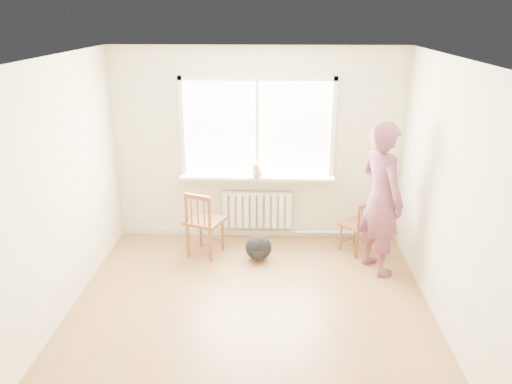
# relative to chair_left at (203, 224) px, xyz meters

# --- Properties ---
(floor) EXTENTS (4.50, 4.50, 0.00)m
(floor) POSITION_rel_chair_left_xyz_m (0.69, -1.57, -0.46)
(floor) COLOR #90613B
(floor) RESTS_ON ground
(ceiling) EXTENTS (4.50, 4.50, 0.00)m
(ceiling) POSITION_rel_chair_left_xyz_m (0.69, -1.57, 2.24)
(ceiling) COLOR white
(ceiling) RESTS_ON back_wall
(back_wall) EXTENTS (4.00, 0.01, 2.70)m
(back_wall) POSITION_rel_chair_left_xyz_m (0.69, 0.68, 0.89)
(back_wall) COLOR beige
(back_wall) RESTS_ON ground
(window) EXTENTS (2.12, 0.05, 1.42)m
(window) POSITION_rel_chair_left_xyz_m (0.69, 0.66, 1.20)
(window) COLOR white
(window) RESTS_ON back_wall
(windowsill) EXTENTS (2.15, 0.22, 0.04)m
(windowsill) POSITION_rel_chair_left_xyz_m (0.69, 0.57, 0.47)
(windowsill) COLOR white
(windowsill) RESTS_ON back_wall
(radiator) EXTENTS (1.00, 0.12, 0.55)m
(radiator) POSITION_rel_chair_left_xyz_m (0.69, 0.59, -0.02)
(radiator) COLOR white
(radiator) RESTS_ON back_wall
(heating_pipe) EXTENTS (1.40, 0.04, 0.04)m
(heating_pipe) POSITION_rel_chair_left_xyz_m (1.94, 0.62, -0.38)
(heating_pipe) COLOR silver
(heating_pipe) RESTS_ON back_wall
(baseboard) EXTENTS (4.00, 0.03, 0.08)m
(baseboard) POSITION_rel_chair_left_xyz_m (0.69, 0.67, -0.42)
(baseboard) COLOR beige
(baseboard) RESTS_ON ground
(chair_left) EXTENTS (0.58, 0.56, 0.91)m
(chair_left) POSITION_rel_chair_left_xyz_m (0.00, 0.00, 0.00)
(chair_left) COLOR brown
(chair_left) RESTS_ON floor
(chair_right) EXTENTS (0.51, 0.51, 0.75)m
(chair_right) POSITION_rel_chair_left_xyz_m (2.09, 0.17, -0.08)
(chair_right) COLOR brown
(chair_right) RESTS_ON floor
(person) EXTENTS (0.72, 0.83, 1.92)m
(person) POSITION_rel_chair_left_xyz_m (2.24, -0.29, 0.50)
(person) COLOR #BF3F53
(person) RESTS_ON floor
(cat) EXTENTS (0.21, 0.41, 0.27)m
(cat) POSITION_rel_chair_left_xyz_m (0.70, 0.48, 0.60)
(cat) COLOR beige
(cat) RESTS_ON windowsill
(backpack) EXTENTS (0.41, 0.36, 0.35)m
(backpack) POSITION_rel_chair_left_xyz_m (0.74, -0.10, -0.29)
(backpack) COLOR black
(backpack) RESTS_ON floor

